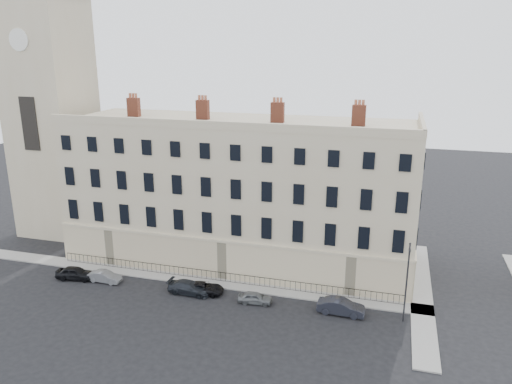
{
  "coord_description": "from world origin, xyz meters",
  "views": [
    {
      "loc": [
        9.48,
        -36.7,
        22.57
      ],
      "look_at": [
        -3.67,
        10.0,
        8.14
      ],
      "focal_mm": 35.0,
      "sensor_mm": 36.0,
      "label": 1
    }
  ],
  "objects_px": {
    "car_a": "(75,273)",
    "car_f": "(341,307)",
    "car_e": "(255,298)",
    "streetlamp": "(407,279)",
    "car_c": "(190,288)",
    "car_b": "(105,277)",
    "car_d": "(203,288)"
  },
  "relations": [
    {
      "from": "car_f",
      "to": "streetlamp",
      "type": "bearing_deg",
      "value": -86.37
    },
    {
      "from": "car_d",
      "to": "streetlamp",
      "type": "height_order",
      "value": "streetlamp"
    },
    {
      "from": "car_b",
      "to": "car_f",
      "type": "relative_size",
      "value": 0.81
    },
    {
      "from": "car_e",
      "to": "car_a",
      "type": "bearing_deg",
      "value": 85.35
    },
    {
      "from": "car_a",
      "to": "car_f",
      "type": "xyz_separation_m",
      "value": [
        26.29,
        0.43,
        0.03
      ]
    },
    {
      "from": "car_f",
      "to": "car_a",
      "type": "bearing_deg",
      "value": 92.92
    },
    {
      "from": "car_d",
      "to": "car_c",
      "type": "bearing_deg",
      "value": 101.3
    },
    {
      "from": "car_b",
      "to": "car_d",
      "type": "bearing_deg",
      "value": -87.17
    },
    {
      "from": "car_e",
      "to": "car_b",
      "type": "bearing_deg",
      "value": 84.54
    },
    {
      "from": "car_b",
      "to": "car_e",
      "type": "xyz_separation_m",
      "value": [
        15.44,
        -0.05,
        -0.02
      ]
    },
    {
      "from": "car_c",
      "to": "car_e",
      "type": "distance_m",
      "value": 6.44
    },
    {
      "from": "car_e",
      "to": "car_c",
      "type": "bearing_deg",
      "value": 83.9
    },
    {
      "from": "car_b",
      "to": "car_c",
      "type": "height_order",
      "value": "car_c"
    },
    {
      "from": "car_b",
      "to": "car_d",
      "type": "height_order",
      "value": "car_b"
    },
    {
      "from": "car_f",
      "to": "car_b",
      "type": "bearing_deg",
      "value": 92.43
    },
    {
      "from": "car_a",
      "to": "car_f",
      "type": "distance_m",
      "value": 26.29
    },
    {
      "from": "car_e",
      "to": "car_f",
      "type": "bearing_deg",
      "value": -93.56
    },
    {
      "from": "car_e",
      "to": "streetlamp",
      "type": "height_order",
      "value": "streetlamp"
    },
    {
      "from": "car_a",
      "to": "car_f",
      "type": "bearing_deg",
      "value": -97.66
    },
    {
      "from": "car_e",
      "to": "streetlamp",
      "type": "distance_m",
      "value": 13.36
    },
    {
      "from": "car_d",
      "to": "car_e",
      "type": "bearing_deg",
      "value": -100.51
    },
    {
      "from": "car_a",
      "to": "car_c",
      "type": "distance_m",
      "value": 12.16
    },
    {
      "from": "car_f",
      "to": "streetlamp",
      "type": "height_order",
      "value": "streetlamp"
    },
    {
      "from": "car_c",
      "to": "car_b",
      "type": "bearing_deg",
      "value": 91.66
    },
    {
      "from": "car_a",
      "to": "streetlamp",
      "type": "bearing_deg",
      "value": -97.54
    },
    {
      "from": "streetlamp",
      "to": "car_d",
      "type": "bearing_deg",
      "value": 177.06
    },
    {
      "from": "car_e",
      "to": "streetlamp",
      "type": "xyz_separation_m",
      "value": [
        12.91,
        0.38,
        3.42
      ]
    },
    {
      "from": "car_d",
      "to": "car_f",
      "type": "xyz_separation_m",
      "value": [
        12.9,
        -0.23,
        0.14
      ]
    },
    {
      "from": "car_a",
      "to": "streetlamp",
      "type": "height_order",
      "value": "streetlamp"
    },
    {
      "from": "car_c",
      "to": "streetlamp",
      "type": "relative_size",
      "value": 0.59
    },
    {
      "from": "car_c",
      "to": "car_d",
      "type": "bearing_deg",
      "value": -71.87
    },
    {
      "from": "car_a",
      "to": "car_b",
      "type": "distance_m",
      "value": 3.17
    }
  ]
}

